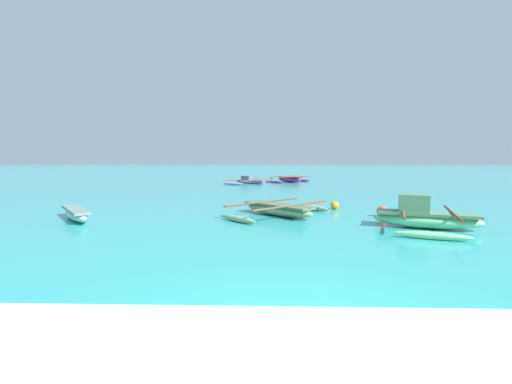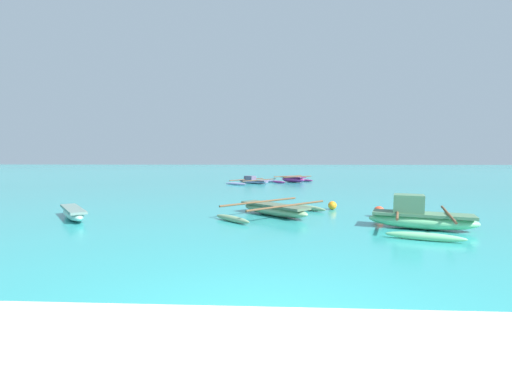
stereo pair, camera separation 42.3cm
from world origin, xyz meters
The scene contains 8 objects.
ground_plane centered at (0.00, 0.00, 0.00)m, with size 240.00×240.00×0.00m.
moored_boat_0 centered at (0.01, 8.77, 0.22)m, with size 3.97×3.94×0.46m.
moored_boat_1 centered at (-6.67, 7.76, 0.21)m, with size 2.07×2.41×0.37m.
moored_boat_2 centered at (4.15, 6.67, 0.32)m, with size 2.97×3.65×0.97m.
moored_boat_3 centered at (1.66, 26.27, 0.26)m, with size 3.65×3.53×0.54m.
moored_boat_4 centered at (-1.69, 24.69, 0.20)m, with size 4.35×4.89×0.61m.
mooring_buoy_0 centered at (2.31, 10.32, 0.17)m, with size 0.33×0.33×0.33m.
mooring_buoy_1 centered at (3.62, 8.67, 0.19)m, with size 0.37×0.37×0.37m.
Camera 1 is at (-0.43, -3.19, 1.98)m, focal length 24.00 mm.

